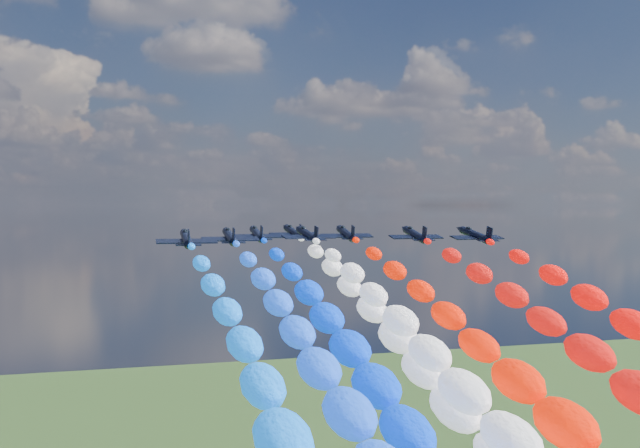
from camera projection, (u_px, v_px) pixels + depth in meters
name	position (u px, v px, depth m)	size (l,w,h in m)	color
jet_0	(186.00, 239.00, 131.49)	(9.60, 12.87, 2.84)	black
jet_1	(230.00, 237.00, 140.29)	(9.60, 12.87, 2.84)	black
jet_2	(257.00, 234.00, 152.93)	(9.60, 12.87, 2.84)	black
trail_2	(394.00, 429.00, 90.06)	(6.94, 128.92, 43.19)	#0335E8
jet_3	(308.00, 234.00, 150.26)	(9.60, 12.87, 2.84)	black
trail_3	(485.00, 435.00, 87.39)	(6.94, 128.92, 43.19)	white
jet_4	(294.00, 232.00, 162.40)	(9.60, 12.87, 2.84)	black
trail_4	(441.00, 407.00, 99.53)	(6.94, 128.92, 43.19)	white
jet_5	(346.00, 233.00, 155.51)	(9.60, 12.87, 2.84)	black
trail_5	(540.00, 422.00, 92.63)	(6.94, 128.92, 43.19)	#FC1902
jet_6	(415.00, 235.00, 149.64)	(9.60, 12.87, 2.84)	black
jet_7	(475.00, 235.00, 146.81)	(9.60, 12.87, 2.84)	black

